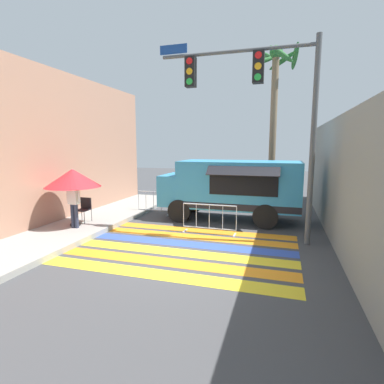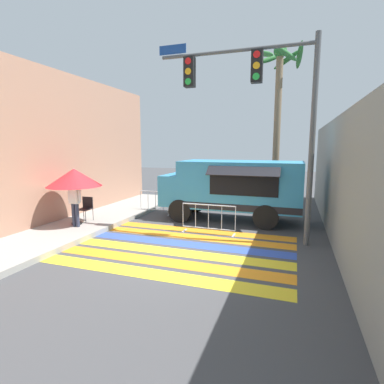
# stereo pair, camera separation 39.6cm
# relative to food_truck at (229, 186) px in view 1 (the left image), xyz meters

# --- Properties ---
(ground_plane) EXTENTS (60.00, 60.00, 0.00)m
(ground_plane) POSITION_rel_food_truck_xyz_m (-0.62, -4.17, -1.38)
(ground_plane) COLOR #424244
(sidewalk_left) EXTENTS (4.40, 16.00, 0.17)m
(sidewalk_left) POSITION_rel_food_truck_xyz_m (-5.89, -4.17, -1.30)
(sidewalk_left) COLOR #99968E
(sidewalk_left) RESTS_ON ground_plane
(building_left_facade) EXTENTS (0.25, 16.00, 5.73)m
(building_left_facade) POSITION_rel_food_truck_xyz_m (-6.12, -4.17, 1.48)
(building_left_facade) COLOR tan
(building_left_facade) RESTS_ON ground_plane
(concrete_wall_right) EXTENTS (0.20, 16.00, 3.84)m
(concrete_wall_right) POSITION_rel_food_truck_xyz_m (3.64, -1.17, 0.54)
(concrete_wall_right) COLOR gray
(concrete_wall_right) RESTS_ON ground_plane
(crosswalk_painted) EXTENTS (6.40, 4.36, 0.01)m
(crosswalk_painted) POSITION_rel_food_truck_xyz_m (-0.62, -3.76, -1.38)
(crosswalk_painted) COLOR yellow
(crosswalk_painted) RESTS_ON ground_plane
(food_truck) EXTENTS (5.43, 2.53, 2.37)m
(food_truck) POSITION_rel_food_truck_xyz_m (0.00, 0.00, 0.00)
(food_truck) COLOR #338CBF
(food_truck) RESTS_ON ground_plane
(traffic_signal_pole) EXTENTS (4.79, 0.29, 6.10)m
(traffic_signal_pole) POSITION_rel_food_truck_xyz_m (1.28, -2.34, 3.04)
(traffic_signal_pole) COLOR #515456
(traffic_signal_pole) RESTS_ON ground_plane
(patio_umbrella) EXTENTS (1.89, 1.89, 2.00)m
(patio_umbrella) POSITION_rel_food_truck_xyz_m (-4.91, -3.06, 0.47)
(patio_umbrella) COLOR black
(patio_umbrella) RESTS_ON sidewalk_left
(folding_chair) EXTENTS (0.45, 0.45, 0.89)m
(folding_chair) POSITION_rel_food_truck_xyz_m (-4.95, -2.48, -0.68)
(folding_chair) COLOR #4C4C51
(folding_chair) RESTS_ON sidewalk_left
(vendor_person) EXTENTS (0.53, 0.23, 1.76)m
(vendor_person) POSITION_rel_food_truck_xyz_m (-4.72, -3.33, -0.20)
(vendor_person) COLOR #2D3347
(vendor_person) RESTS_ON sidewalk_left
(barricade_front) EXTENTS (1.86, 0.44, 1.01)m
(barricade_front) POSITION_rel_food_truck_xyz_m (-0.28, -2.09, -0.89)
(barricade_front) COLOR #B7BABF
(barricade_front) RESTS_ON ground_plane
(barricade_side) EXTENTS (1.47, 0.44, 1.01)m
(barricade_side) POSITION_rel_food_truck_xyz_m (-3.29, 0.05, -0.90)
(barricade_side) COLOR #B7BABF
(barricade_side) RESTS_ON ground_plane
(palm_tree) EXTENTS (2.26, 2.24, 7.59)m
(palm_tree) POSITION_rel_food_truck_xyz_m (1.52, 3.59, 3.86)
(palm_tree) COLOR #7A664C
(palm_tree) RESTS_ON ground_plane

